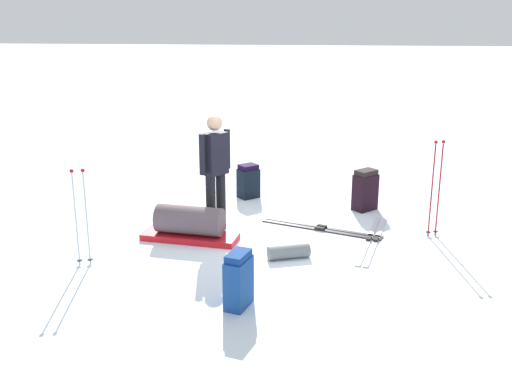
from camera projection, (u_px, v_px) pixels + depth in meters
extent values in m
plane|color=white|center=(256.00, 239.00, 8.79)|extent=(80.00, 80.00, 0.00)
cylinder|color=black|center=(221.00, 201.00, 9.11)|extent=(0.14, 0.14, 0.85)
cylinder|color=black|center=(211.00, 204.00, 8.97)|extent=(0.14, 0.14, 0.85)
cube|color=black|center=(215.00, 154.00, 8.83)|extent=(0.38, 0.40, 0.60)
cylinder|color=black|center=(227.00, 149.00, 8.98)|extent=(0.09, 0.09, 0.58)
cylinder|color=black|center=(202.00, 154.00, 8.65)|extent=(0.09, 0.09, 0.58)
sphere|color=tan|center=(214.00, 123.00, 8.70)|extent=(0.22, 0.22, 0.22)
cube|color=silver|center=(376.00, 241.00, 8.72)|extent=(0.52, 1.87, 0.02)
cube|color=black|center=(376.00, 239.00, 8.71)|extent=(0.09, 0.15, 0.03)
cube|color=silver|center=(369.00, 240.00, 8.75)|extent=(0.52, 1.87, 0.02)
cube|color=black|center=(369.00, 238.00, 8.74)|extent=(0.09, 0.15, 0.03)
cube|color=black|center=(320.00, 230.00, 9.13)|extent=(1.73, 0.74, 0.02)
cube|color=black|center=(320.00, 228.00, 9.13)|extent=(0.15, 0.11, 0.03)
cube|color=black|center=(322.00, 228.00, 9.22)|extent=(1.73, 0.74, 0.02)
cube|color=black|center=(322.00, 226.00, 9.21)|extent=(0.15, 0.11, 0.03)
cube|color=black|center=(365.00, 192.00, 9.96)|extent=(0.44, 0.43, 0.58)
cube|color=black|center=(366.00, 172.00, 9.86)|extent=(0.39, 0.38, 0.08)
cube|color=navy|center=(239.00, 283.00, 6.79)|extent=(0.31, 0.42, 0.56)
cube|color=navy|center=(238.00, 256.00, 6.70)|extent=(0.28, 0.38, 0.08)
cube|color=black|center=(248.00, 183.00, 10.60)|extent=(0.41, 0.40, 0.50)
cube|color=black|center=(248.00, 167.00, 10.52)|extent=(0.37, 0.36, 0.08)
cylinder|color=#A8BABD|center=(87.00, 219.00, 7.80)|extent=(0.02, 0.02, 1.21)
sphere|color=#A51919|center=(83.00, 170.00, 7.61)|extent=(0.05, 0.05, 0.05)
cylinder|color=black|center=(90.00, 260.00, 7.96)|extent=(0.07, 0.07, 0.01)
cylinder|color=#A8BABD|center=(76.00, 220.00, 7.77)|extent=(0.02, 0.02, 1.21)
sphere|color=#A51919|center=(72.00, 171.00, 7.58)|extent=(0.05, 0.05, 0.05)
cylinder|color=black|center=(80.00, 260.00, 7.93)|extent=(0.07, 0.07, 0.01)
cylinder|color=maroon|center=(439.00, 191.00, 8.74)|extent=(0.02, 0.02, 1.34)
sphere|color=#A51919|center=(444.00, 142.00, 8.54)|extent=(0.05, 0.05, 0.05)
cylinder|color=black|center=(435.00, 232.00, 8.92)|extent=(0.07, 0.07, 0.01)
cylinder|color=maroon|center=(432.00, 191.00, 8.72)|extent=(0.02, 0.02, 1.34)
sphere|color=#A51919|center=(436.00, 142.00, 8.51)|extent=(0.05, 0.05, 0.05)
cylinder|color=black|center=(428.00, 232.00, 8.90)|extent=(0.07, 0.07, 0.01)
cube|color=red|center=(190.00, 237.00, 8.78)|extent=(1.40, 0.66, 0.09)
cylinder|color=#57484E|center=(190.00, 220.00, 8.70)|extent=(0.99, 0.54, 0.40)
cylinder|color=slate|center=(289.00, 252.00, 8.13)|extent=(0.58, 0.34, 0.18)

